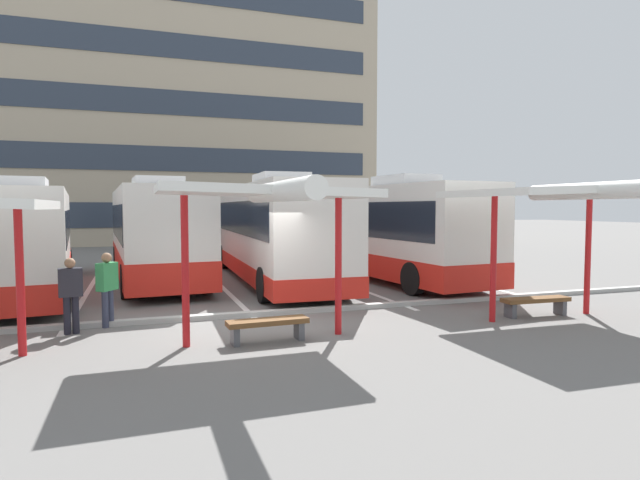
{
  "coord_description": "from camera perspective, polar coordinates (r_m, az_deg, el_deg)",
  "views": [
    {
      "loc": [
        -2.54,
        -11.64,
        2.62
      ],
      "look_at": [
        2.41,
        2.71,
        1.68
      ],
      "focal_mm": 29.46,
      "sensor_mm": 36.0,
      "label": 1
    }
  ],
  "objects": [
    {
      "name": "ground_plane",
      "position": [
        12.2,
        -6.63,
        -8.88
      ],
      "size": [
        160.0,
        160.0,
        0.0
      ],
      "primitive_type": "plane",
      "color": "slate"
    },
    {
      "name": "terminal_building",
      "position": [
        46.39,
        -16.01,
        12.15
      ],
      "size": [
        30.47,
        15.97,
        22.06
      ],
      "color": "tan",
      "rests_on": "ground"
    },
    {
      "name": "coach_bus_0",
      "position": [
        18.42,
        -29.48,
        -0.09
      ],
      "size": [
        3.66,
        11.43,
        3.45
      ],
      "color": "silver",
      "rests_on": "ground"
    },
    {
      "name": "coach_bus_1",
      "position": [
        19.67,
        -17.52,
        0.6
      ],
      "size": [
        3.25,
        10.66,
        3.62
      ],
      "color": "silver",
      "rests_on": "ground"
    },
    {
      "name": "coach_bus_2",
      "position": [
        18.84,
        -5.31,
        0.95
      ],
      "size": [
        2.82,
        11.96,
        3.73
      ],
      "color": "silver",
      "rests_on": "ground"
    },
    {
      "name": "coach_bus_3",
      "position": [
        19.39,
        7.13,
        0.88
      ],
      "size": [
        3.29,
        10.45,
        3.71
      ],
      "color": "silver",
      "rests_on": "ground"
    },
    {
      "name": "lane_stripe_1",
      "position": [
        18.92,
        -23.67,
        -4.7
      ],
      "size": [
        0.16,
        14.0,
        0.01
      ],
      "primitive_type": "cube",
      "color": "white",
      "rests_on": "ground"
    },
    {
      "name": "lane_stripe_2",
      "position": [
        19.02,
        -11.2,
        -4.43
      ],
      "size": [
        0.16,
        14.0,
        0.01
      ],
      "primitive_type": "cube",
      "color": "white",
      "rests_on": "ground"
    },
    {
      "name": "lane_stripe_3",
      "position": [
        19.99,
        0.58,
        -3.97
      ],
      "size": [
        0.16,
        14.0,
        0.01
      ],
      "primitive_type": "cube",
      "color": "white",
      "rests_on": "ground"
    },
    {
      "name": "lane_stripe_4",
      "position": [
        21.71,
        10.87,
        -3.44
      ],
      "size": [
        0.16,
        14.0,
        0.01
      ],
      "primitive_type": "cube",
      "color": "white",
      "rests_on": "ground"
    },
    {
      "name": "waiting_shelter_1",
      "position": [
        10.05,
        -5.66,
        4.83
      ],
      "size": [
        4.07,
        4.4,
        3.08
      ],
      "color": "red",
      "rests_on": "ground"
    },
    {
      "name": "bench_1",
      "position": [
        10.4,
        -5.71,
        -9.18
      ],
      "size": [
        1.61,
        0.5,
        0.45
      ],
      "color": "brown",
      "rests_on": "ground"
    },
    {
      "name": "waiting_shelter_2",
      "position": [
        13.24,
        23.99,
        4.58
      ],
      "size": [
        3.77,
        5.11,
        3.15
      ],
      "color": "red",
      "rests_on": "ground"
    },
    {
      "name": "bench_2",
      "position": [
        13.78,
        22.38,
        -6.26
      ],
      "size": [
        1.74,
        0.5,
        0.45
      ],
      "color": "brown",
      "rests_on": "ground"
    },
    {
      "name": "platform_kerb",
      "position": [
        12.86,
        -7.31,
        -7.97
      ],
      "size": [
        44.0,
        0.24,
        0.12
      ],
      "primitive_type": "cube",
      "color": "#ADADA8",
      "rests_on": "ground"
    },
    {
      "name": "waiting_passenger_0",
      "position": [
        12.03,
        -25.46,
        -5.0
      ],
      "size": [
        0.49,
        0.29,
        1.59
      ],
      "color": "black",
      "rests_on": "ground"
    },
    {
      "name": "waiting_passenger_1",
      "position": [
        12.42,
        -22.11,
        -4.49
      ],
      "size": [
        0.46,
        0.51,
        1.64
      ],
      "color": "#33384C",
      "rests_on": "ground"
    }
  ]
}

